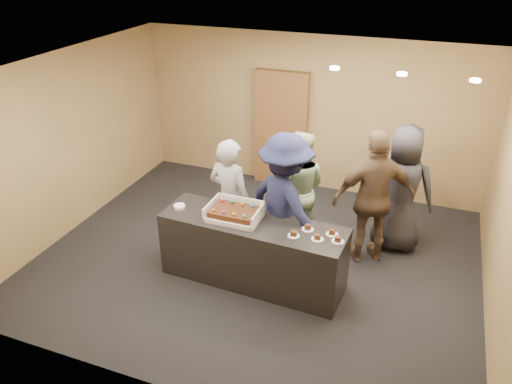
% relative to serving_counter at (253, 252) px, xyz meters
% --- Properties ---
extents(room, '(6.04, 6.00, 2.70)m').
position_rel_serving_counter_xyz_m(room, '(-0.11, 0.51, 0.90)').
color(room, black).
rests_on(room, ground).
extents(serving_counter, '(2.43, 0.82, 0.90)m').
position_rel_serving_counter_xyz_m(serving_counter, '(0.00, 0.00, 0.00)').
color(serving_counter, black).
rests_on(serving_counter, floor).
extents(storage_cabinet, '(0.95, 0.15, 2.08)m').
position_rel_serving_counter_xyz_m(storage_cabinet, '(-0.58, 2.92, 0.59)').
color(storage_cabinet, brown).
rests_on(storage_cabinet, floor).
extents(cake_box, '(0.67, 0.46, 0.20)m').
position_rel_serving_counter_xyz_m(cake_box, '(-0.25, 0.02, 0.50)').
color(cake_box, white).
rests_on(cake_box, serving_counter).
extents(sheet_cake, '(0.57, 0.39, 0.11)m').
position_rel_serving_counter_xyz_m(sheet_cake, '(-0.25, 0.00, 0.55)').
color(sheet_cake, '#321C0B').
rests_on(sheet_cake, cake_box).
extents(plate_stack, '(0.15, 0.15, 0.04)m').
position_rel_serving_counter_xyz_m(plate_stack, '(-1.04, 0.00, 0.47)').
color(plate_stack, white).
rests_on(plate_stack, serving_counter).
extents(slice_a, '(0.15, 0.15, 0.07)m').
position_rel_serving_counter_xyz_m(slice_a, '(0.58, -0.13, 0.47)').
color(slice_a, white).
rests_on(slice_a, serving_counter).
extents(slice_b, '(0.15, 0.15, 0.07)m').
position_rel_serving_counter_xyz_m(slice_b, '(0.70, 0.07, 0.47)').
color(slice_b, white).
rests_on(slice_b, serving_counter).
extents(slice_c, '(0.15, 0.15, 0.07)m').
position_rel_serving_counter_xyz_m(slice_c, '(0.86, -0.10, 0.47)').
color(slice_c, white).
rests_on(slice_c, serving_counter).
extents(slice_d, '(0.15, 0.15, 0.07)m').
position_rel_serving_counter_xyz_m(slice_d, '(1.00, 0.07, 0.47)').
color(slice_d, white).
rests_on(slice_d, serving_counter).
extents(slice_e, '(0.15, 0.15, 0.07)m').
position_rel_serving_counter_xyz_m(slice_e, '(1.10, -0.06, 0.47)').
color(slice_e, white).
rests_on(slice_e, serving_counter).
extents(person_server_grey, '(0.72, 0.54, 1.78)m').
position_rel_serving_counter_xyz_m(person_server_grey, '(-0.50, 0.45, 0.44)').
color(person_server_grey, gray).
rests_on(person_server_grey, floor).
extents(person_sage_man, '(0.95, 0.79, 1.75)m').
position_rel_serving_counter_xyz_m(person_sage_man, '(0.26, 1.12, 0.43)').
color(person_sage_man, gray).
rests_on(person_sage_man, floor).
extents(person_navy_man, '(1.45, 1.27, 1.95)m').
position_rel_serving_counter_xyz_m(person_navy_man, '(0.28, 0.45, 0.53)').
color(person_navy_man, '#181B3A').
rests_on(person_navy_man, floor).
extents(person_brown_extra, '(1.22, 0.93, 1.93)m').
position_rel_serving_counter_xyz_m(person_brown_extra, '(1.35, 1.05, 0.52)').
color(person_brown_extra, brown).
rests_on(person_brown_extra, floor).
extents(person_dark_suit, '(0.95, 0.65, 1.87)m').
position_rel_serving_counter_xyz_m(person_dark_suit, '(1.66, 1.52, 0.49)').
color(person_dark_suit, '#26262B').
rests_on(person_dark_suit, floor).
extents(ceiling_spotlights, '(1.72, 0.12, 0.03)m').
position_rel_serving_counter_xyz_m(ceiling_spotlights, '(1.49, 1.01, 2.22)').
color(ceiling_spotlights, '#FFEAC6').
rests_on(ceiling_spotlights, ceiling).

